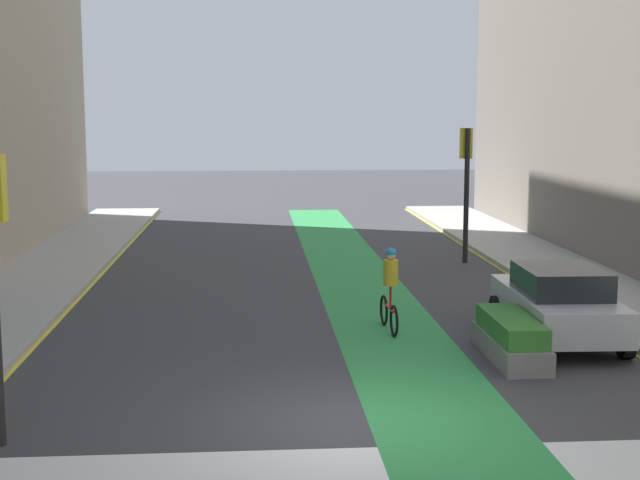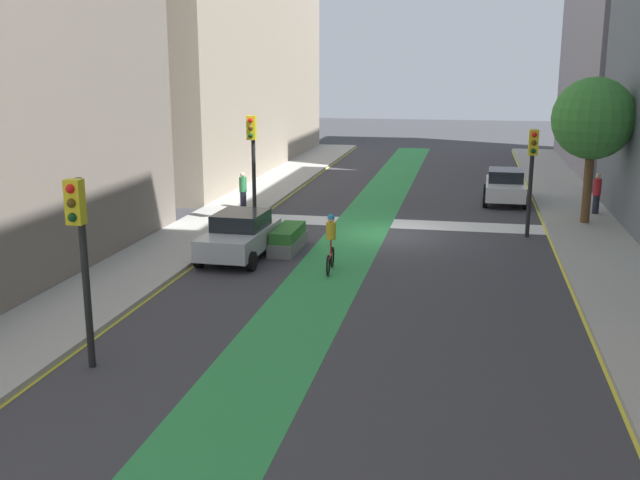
% 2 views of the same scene
% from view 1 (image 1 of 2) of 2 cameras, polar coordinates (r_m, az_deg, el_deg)
% --- Properties ---
extents(ground_plane, '(120.00, 120.00, 0.00)m').
position_cam_1_polar(ground_plane, '(14.00, 2.15, -11.52)').
color(ground_plane, '#38383D').
extents(bike_lane_paint, '(2.40, 60.00, 0.01)m').
position_cam_1_polar(bike_lane_paint, '(14.22, 7.95, -11.26)').
color(bike_lane_paint, '#2D8C47').
rests_on(bike_lane_paint, ground_plane).
extents(crosswalk_band, '(12.00, 1.80, 0.01)m').
position_cam_1_polar(crosswalk_band, '(12.15, 3.25, -14.67)').
color(crosswalk_band, silver).
rests_on(crosswalk_band, ground_plane).
extents(traffic_signal_far_right, '(0.35, 0.52, 4.23)m').
position_cam_1_polar(traffic_signal_far_right, '(28.37, 9.34, 4.53)').
color(traffic_signal_far_right, black).
rests_on(traffic_signal_far_right, ground_plane).
extents(car_silver_right_far, '(2.12, 4.25, 1.57)m').
position_cam_1_polar(car_silver_right_far, '(19.16, 14.98, -3.90)').
color(car_silver_right_far, '#B2B7BF').
rests_on(car_silver_right_far, ground_plane).
extents(cyclist_in_lane, '(0.32, 1.73, 1.86)m').
position_cam_1_polar(cyclist_in_lane, '(19.27, 4.50, -3.06)').
color(cyclist_in_lane, black).
rests_on(cyclist_in_lane, ground_plane).
extents(median_planter, '(0.88, 2.63, 0.85)m').
position_cam_1_polar(median_planter, '(17.60, 12.13, -6.20)').
color(median_planter, slate).
rests_on(median_planter, ground_plane).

